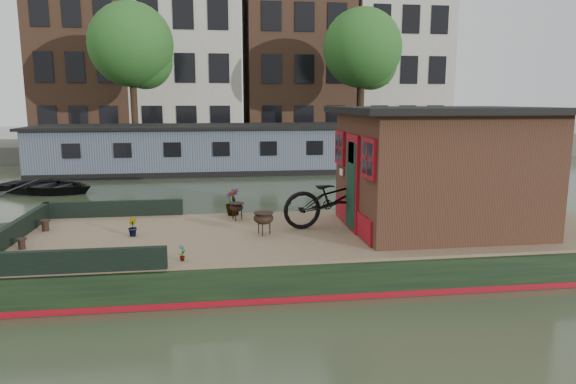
{
  "coord_description": "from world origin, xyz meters",
  "views": [
    {
      "loc": [
        -2.22,
        -9.67,
        3.19
      ],
      "look_at": [
        -0.79,
        0.5,
        1.36
      ],
      "focal_mm": 32.0,
      "sensor_mm": 36.0,
      "label": 1
    }
  ],
  "objects": [
    {
      "name": "quay",
      "position": [
        0.0,
        20.5,
        0.45
      ],
      "size": [
        60.0,
        6.0,
        0.9
      ],
      "primitive_type": "cube",
      "color": "#47443F",
      "rests_on": "ground"
    },
    {
      "name": "tree_right",
      "position": [
        6.14,
        19.07,
        5.89
      ],
      "size": [
        4.4,
        4.4,
        7.4
      ],
      "color": "#332316",
      "rests_on": "quay"
    },
    {
      "name": "potted_plant_d",
      "position": [
        -1.87,
        1.7,
        0.95
      ],
      "size": [
        0.47,
        0.47,
        0.6
      ],
      "primitive_type": "imported",
      "rotation": [
        0.0,
        0.0,
        5.31
      ],
      "color": "#A0612B",
      "rests_on": "houseboat_deck"
    },
    {
      "name": "bicycle",
      "position": [
        0.2,
        0.34,
        1.25
      ],
      "size": [
        2.35,
        1.1,
        1.19
      ],
      "primitive_type": "imported",
      "rotation": [
        0.0,
        0.0,
        1.71
      ],
      "color": "black",
      "rests_on": "houseboat_deck"
    },
    {
      "name": "dinghy",
      "position": [
        -8.17,
        9.17,
        0.36
      ],
      "size": [
        4.14,
        3.56,
        0.72
      ],
      "primitive_type": "imported",
      "rotation": [
        0.0,
        0.0,
        1.21
      ],
      "color": "black",
      "rests_on": "ground"
    },
    {
      "name": "brazier_front",
      "position": [
        -1.35,
        -0.1,
        0.87
      ],
      "size": [
        0.45,
        0.45,
        0.44
      ],
      "primitive_type": null,
      "rotation": [
        0.0,
        0.0,
        0.11
      ],
      "color": "black",
      "rests_on": "houseboat_deck"
    },
    {
      "name": "potted_plant_e",
      "position": [
        -2.8,
        -1.58,
        0.78
      ],
      "size": [
        0.15,
        0.17,
        0.27
      ],
      "primitive_type": "imported",
      "rotation": [
        0.0,
        0.0,
        1.05
      ],
      "color": "#984C2C",
      "rests_on": "houseboat_deck"
    },
    {
      "name": "far_houseboat",
      "position": [
        0.0,
        14.0,
        0.97
      ],
      "size": [
        20.4,
        4.4,
        2.11
      ],
      "color": "slate",
      "rests_on": "ground"
    },
    {
      "name": "brazier_rear",
      "position": [
        -1.81,
        1.19,
        0.84
      ],
      "size": [
        0.37,
        0.37,
        0.38
      ],
      "primitive_type": null,
      "rotation": [
        0.0,
        0.0,
        0.07
      ],
      "color": "black",
      "rests_on": "houseboat_deck"
    },
    {
      "name": "houseboat_hull",
      "position": [
        -1.33,
        0.0,
        0.27
      ],
      "size": [
        14.01,
        4.02,
        0.6
      ],
      "color": "black",
      "rests_on": "ground"
    },
    {
      "name": "potted_plant_b",
      "position": [
        -3.83,
        0.13,
        0.83
      ],
      "size": [
        0.23,
        0.25,
        0.37
      ],
      "primitive_type": "imported",
      "rotation": [
        0.0,
        0.0,
        1.98
      ],
      "color": "brown",
      "rests_on": "houseboat_deck"
    },
    {
      "name": "ground",
      "position": [
        0.0,
        0.0,
        0.0
      ],
      "size": [
        120.0,
        120.0,
        0.0
      ],
      "primitive_type": "plane",
      "color": "#303D27",
      "rests_on": "ground"
    },
    {
      "name": "bollard_port",
      "position": [
        -5.6,
        0.77,
        0.76
      ],
      "size": [
        0.2,
        0.2,
        0.22
      ],
      "primitive_type": "cylinder",
      "color": "black",
      "rests_on": "houseboat_deck"
    },
    {
      "name": "bow_bulwark",
      "position": [
        -5.07,
        0.0,
        0.82
      ],
      "size": [
        3.0,
        4.0,
        0.35
      ],
      "color": "black",
      "rests_on": "houseboat_deck"
    },
    {
      "name": "cabin",
      "position": [
        2.19,
        0.0,
        1.88
      ],
      "size": [
        4.0,
        3.5,
        2.42
      ],
      "color": "black",
      "rests_on": "houseboat_deck"
    },
    {
      "name": "bollard_stbd",
      "position": [
        -5.6,
        -0.51,
        0.75
      ],
      "size": [
        0.17,
        0.17,
        0.19
      ],
      "primitive_type": "cylinder",
      "color": "black",
      "rests_on": "houseboat_deck"
    },
    {
      "name": "tree_left",
      "position": [
        -6.36,
        19.07,
        5.89
      ],
      "size": [
        4.4,
        4.4,
        7.4
      ],
      "color": "#332316",
      "rests_on": "quay"
    },
    {
      "name": "townhouse_row",
      "position": [
        0.15,
        27.5,
        7.9
      ],
      "size": [
        27.25,
        8.0,
        16.5
      ],
      "color": "brown",
      "rests_on": "ground"
    },
    {
      "name": "houseboat_deck",
      "position": [
        0.0,
        0.0,
        0.62
      ],
      "size": [
        11.8,
        3.8,
        0.05
      ],
      "primitive_type": "cube",
      "color": "#94755B",
      "rests_on": "houseboat_hull"
    }
  ]
}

